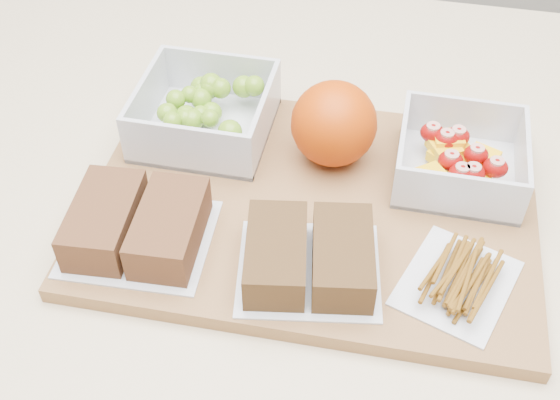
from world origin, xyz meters
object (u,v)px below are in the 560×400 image
Objects in this scene: sandwich_bag_center at (309,257)px; pretzel_bag at (459,276)px; cutting_board at (311,206)px; grape_container at (206,112)px; fruit_container at (459,160)px; sandwich_bag_left at (137,225)px; orange at (334,124)px.

sandwich_bag_center reaches higher than pretzel_bag.
cutting_board is 3.35× the size of pretzel_bag.
grape_container is at bearing 149.92° from pretzel_bag.
fruit_container is 0.31m from sandwich_bag_left.
cutting_board is 3.18× the size of grape_container.
cutting_board is 3.51× the size of fruit_container.
cutting_board is 3.05× the size of sandwich_bag_center.
pretzel_bag is (0.14, -0.07, 0.02)m from cutting_board.
grape_container is (-0.13, 0.08, 0.03)m from cutting_board.
cutting_board is 0.17m from sandwich_bag_left.
sandwich_bag_center is at bearing -82.62° from cutting_board.
orange is at bearing -5.83° from grape_container.
grape_container reaches higher than fruit_container.
cutting_board is at bearing 98.51° from sandwich_bag_center.
cutting_board is at bearing -154.17° from fruit_container.
sandwich_bag_center is at bearing -174.72° from pretzel_bag.
pretzel_bag is at bearing 1.61° from sandwich_bag_left.
sandwich_bag_center is 1.10× the size of pretzel_bag.
fruit_container is 0.19m from sandwich_bag_center.
pretzel_bag is at bearing 5.28° from sandwich_bag_center.
grape_container is at bearing 174.17° from orange.
fruit_container is at bearing 92.26° from pretzel_bag.
orange is 0.19m from pretzel_bag.
pretzel_bag is (0.28, 0.01, -0.01)m from sandwich_bag_left.
grape_container is 1.10× the size of fruit_container.
grape_container is 0.26m from fruit_container.
fruit_container is (0.13, 0.06, 0.03)m from cutting_board.
orange reaches higher than pretzel_bag.
orange is 0.68× the size of pretzel_bag.
orange reaches higher than fruit_container.
grape_container reaches higher than sandwich_bag_center.
fruit_container is 0.13m from orange.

